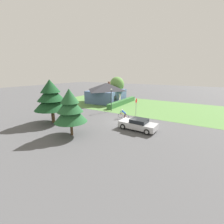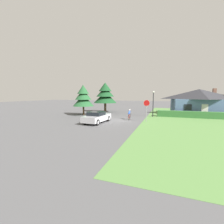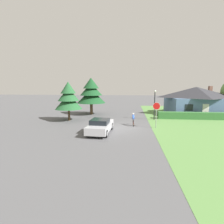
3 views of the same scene
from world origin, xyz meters
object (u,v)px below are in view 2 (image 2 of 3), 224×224
Objects in this scene: cottage_house at (199,101)px; street_lamp at (153,100)px; cyclist at (129,115)px; sedan_left_lane at (97,117)px; conifer_tall_near at (83,97)px; conifer_tall_far at (105,94)px; stop_sign at (147,106)px.

street_lamp is at bearing -146.48° from cottage_house.
cyclist is (-10.10, -9.52, -1.59)m from cottage_house.
conifer_tall_near is at bearing 45.65° from sedan_left_lane.
cottage_house is at bearing 6.98° from conifer_tall_far.
street_lamp is (6.08, 7.43, 1.89)m from sedan_left_lane.
sedan_left_lane is at bearing -139.95° from cottage_house.
cyclist is at bearing -38.97° from sedan_left_lane.
conifer_tall_far reaches higher than stop_sign.
street_lamp is at bearing -38.92° from cyclist.
sedan_left_lane is 0.78× the size of conifer_tall_far.
conifer_tall_near is (-18.51, -7.40, 0.77)m from cottage_house.
conifer_tall_far reaches higher than conifer_tall_near.
conifer_tall_near is at bearing -18.83° from stop_sign.
conifer_tall_far reaches higher than cottage_house.
cottage_house is at bearing 21.78° from conifer_tall_near.
conifer_tall_near is at bearing -162.62° from cottage_house.
cyclist is 0.62× the size of stop_sign.
cottage_house is 13.01m from stop_sign.
conifer_tall_near is at bearing -108.57° from conifer_tall_far.
conifer_tall_near is 0.87× the size of conifer_tall_far.
cottage_house reaches higher than street_lamp.
sedan_left_lane is 0.89× the size of conifer_tall_near.
cottage_house is 2.11× the size of sedan_left_lane.
cottage_house is 19.95m from conifer_tall_near.
conifer_tall_far is (1.80, 5.35, 0.50)m from conifer_tall_near.
conifer_tall_near is 5.67m from conifer_tall_far.
cyclist is 0.34× the size of conifer_tall_near.
stop_sign is (-7.68, -10.50, -0.28)m from cottage_house.
stop_sign is at bearing -43.09° from conifer_tall_far.
sedan_left_lane is 4.81m from cyclist.
sedan_left_lane is 2.62× the size of cyclist.
cyclist is (3.23, 3.56, 0.02)m from sedan_left_lane.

